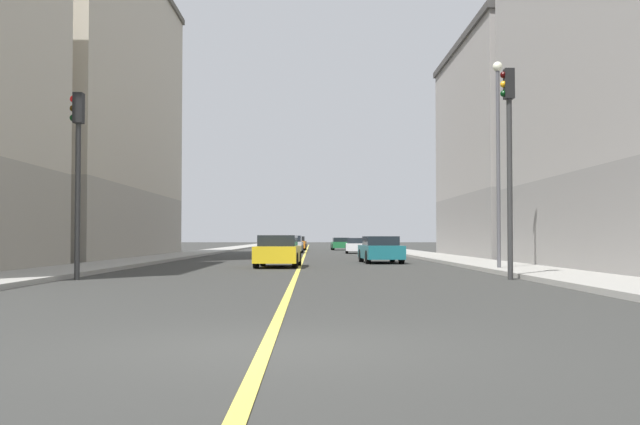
% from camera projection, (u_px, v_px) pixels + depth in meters
% --- Properties ---
extents(ground_plane, '(400.00, 400.00, 0.00)m').
position_uv_depth(ground_plane, '(266.00, 347.00, 8.64)').
color(ground_plane, '#333331').
rests_on(ground_plane, ground).
extents(sidewalk_left, '(2.82, 168.00, 0.15)m').
position_uv_depth(sidewalk_left, '(413.00, 253.00, 57.71)').
color(sidewalk_left, '#9E9B93').
rests_on(sidewalk_left, ground).
extents(sidewalk_right, '(2.82, 168.00, 0.15)m').
position_uv_depth(sidewalk_right, '(196.00, 253.00, 57.53)').
color(sidewalk_right, '#9E9B93').
rests_on(sidewalk_right, ground).
extents(lane_center_stripe, '(0.16, 154.00, 0.01)m').
position_uv_depth(lane_center_stripe, '(305.00, 254.00, 57.62)').
color(lane_center_stripe, '#E5D14C').
rests_on(lane_center_stripe, ground).
extents(building_left_mid, '(9.34, 17.41, 13.37)m').
position_uv_depth(building_left_mid, '(531.00, 150.00, 47.48)').
color(building_left_mid, gray).
rests_on(building_left_mid, ground).
extents(building_right_midblock, '(9.34, 25.25, 18.30)m').
position_uv_depth(building_right_midblock, '(74.00, 109.00, 47.01)').
color(building_right_midblock, '#9D9688').
rests_on(building_right_midblock, ground).
extents(traffic_light_left_near, '(0.40, 0.32, 6.26)m').
position_uv_depth(traffic_light_left_near, '(509.00, 143.00, 22.69)').
color(traffic_light_left_near, '#2D2D2D').
rests_on(traffic_light_left_near, ground).
extents(traffic_light_right_near, '(0.40, 0.32, 5.52)m').
position_uv_depth(traffic_light_right_near, '(77.00, 158.00, 22.54)').
color(traffic_light_right_near, '#2D2D2D').
rests_on(traffic_light_right_near, ground).
extents(street_lamp_left_near, '(0.36, 0.36, 7.59)m').
position_uv_depth(street_lamp_left_near, '(498.00, 143.00, 28.16)').
color(street_lamp_left_near, '#4C4C51').
rests_on(street_lamp_left_near, ground).
extents(car_maroon, '(1.80, 4.02, 1.25)m').
position_uv_depth(car_maroon, '(280.00, 249.00, 44.08)').
color(car_maroon, maroon).
rests_on(car_maroon, ground).
extents(car_yellow, '(1.91, 4.64, 1.34)m').
position_uv_depth(car_yellow, '(278.00, 251.00, 32.28)').
color(car_yellow, gold).
rests_on(car_yellow, ground).
extents(car_orange, '(1.90, 4.15, 1.38)m').
position_uv_depth(car_orange, '(297.00, 243.00, 75.79)').
color(car_orange, orange).
rests_on(car_orange, ground).
extents(car_green, '(1.92, 4.05, 1.25)m').
position_uv_depth(car_green, '(341.00, 244.00, 76.88)').
color(car_green, '#1E6B38').
rests_on(car_green, ground).
extents(car_teal, '(1.98, 4.65, 1.31)m').
position_uv_depth(car_teal, '(381.00, 250.00, 37.63)').
color(car_teal, '#196670').
rests_on(car_teal, ground).
extents(car_silver, '(1.96, 4.44, 1.41)m').
position_uv_depth(car_silver, '(291.00, 245.00, 61.72)').
color(car_silver, silver).
rests_on(car_silver, ground).
extents(car_white, '(1.92, 4.46, 1.22)m').
position_uv_depth(car_white, '(357.00, 246.00, 60.78)').
color(car_white, white).
rests_on(car_white, ground).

